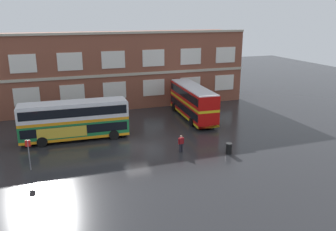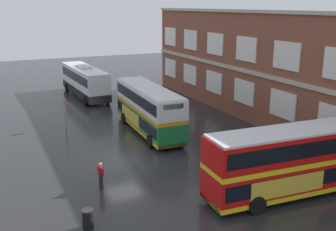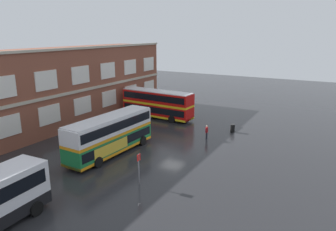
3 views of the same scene
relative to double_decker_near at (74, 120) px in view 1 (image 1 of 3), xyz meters
name	(u,v)px [view 1 (image 1 of 3)]	position (x,y,z in m)	size (l,w,h in m)	color
ground_plane	(132,140)	(5.55, -2.28, -2.15)	(120.00, 120.00, 0.00)	#232326
brick_terminal_building	(89,70)	(3.38, 13.70, 2.97)	(44.05, 8.19, 10.53)	brown
double_decker_near	(74,120)	(0.00, 0.00, 0.00)	(11.09, 3.17, 4.07)	#197038
double_decker_middle	(193,101)	(14.76, 3.19, 0.00)	(3.36, 11.13, 4.07)	red
waiting_passenger	(181,143)	(9.21, -6.96, -1.22)	(0.64, 0.30, 1.70)	black
bus_stand_flag	(29,152)	(-4.32, -6.46, -0.51)	(0.44, 0.10, 2.70)	slate
station_litter_bin	(229,148)	(13.35, -8.82, -1.63)	(0.60, 0.60, 1.03)	black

